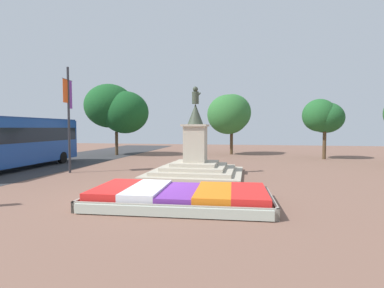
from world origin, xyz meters
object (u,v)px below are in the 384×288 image
object	(u,v)px
statue_monument	(195,161)
banner_pole	(69,115)
city_bus	(14,140)
flower_planter	(179,197)

from	to	relation	value
statue_monument	banner_pole	xyz separation A→B (m)	(-7.72, -0.68, 2.70)
banner_pole	city_bus	world-z (taller)	banner_pole
flower_planter	statue_monument	distance (m)	6.87
statue_monument	city_bus	world-z (taller)	statue_monument
statue_monument	banner_pole	distance (m)	8.21
statue_monument	city_bus	size ratio (longest dim) A/B	0.47
statue_monument	banner_pole	world-z (taller)	banner_pole
banner_pole	statue_monument	bearing A→B (deg)	5.06
flower_planter	city_bus	bearing A→B (deg)	152.23
flower_planter	statue_monument	xyz separation A→B (m)	(-0.61, 6.82, 0.55)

